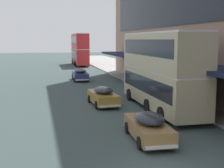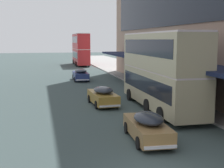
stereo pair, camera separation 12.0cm
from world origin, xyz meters
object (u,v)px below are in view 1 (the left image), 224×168
transit_bus_kerbside_front (160,68)px  sedan_second_mid (103,96)px  transit_bus_kerbside_rear (80,48)px  sedan_second_near (148,126)px  sedan_lead_near (80,75)px

transit_bus_kerbside_front → sedan_second_mid: (-3.86, 2.43, -2.36)m
transit_bus_kerbside_rear → sedan_second_mid: transit_bus_kerbside_rear is taller
sedan_second_mid → sedan_second_near: 9.25m
sedan_lead_near → transit_bus_kerbside_rear: bearing=82.6°
sedan_second_near → transit_bus_kerbside_front: bearing=63.8°
sedan_lead_near → transit_bus_kerbside_front: bearing=-78.7°
sedan_second_mid → sedan_second_near: bearing=-86.8°
sedan_lead_near → sedan_second_near: sedan_lead_near is taller
transit_bus_kerbside_rear → transit_bus_kerbside_front: bearing=-89.4°
sedan_second_mid → sedan_lead_near: sedan_lead_near is taller
transit_bus_kerbside_front → sedan_second_near: bearing=-116.2°
sedan_second_near → transit_bus_kerbside_rear: bearing=86.7°
transit_bus_kerbside_front → sedan_second_near: size_ratio=2.50×
transit_bus_kerbside_front → transit_bus_kerbside_rear: bearing=90.6°
transit_bus_kerbside_rear → sedan_second_near: bearing=-93.3°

